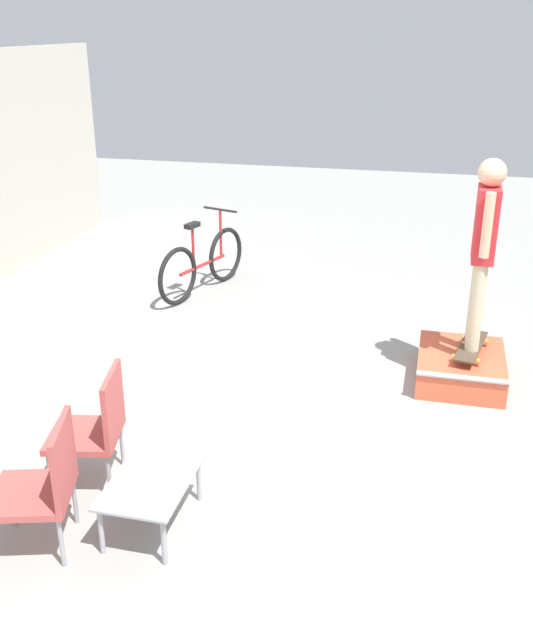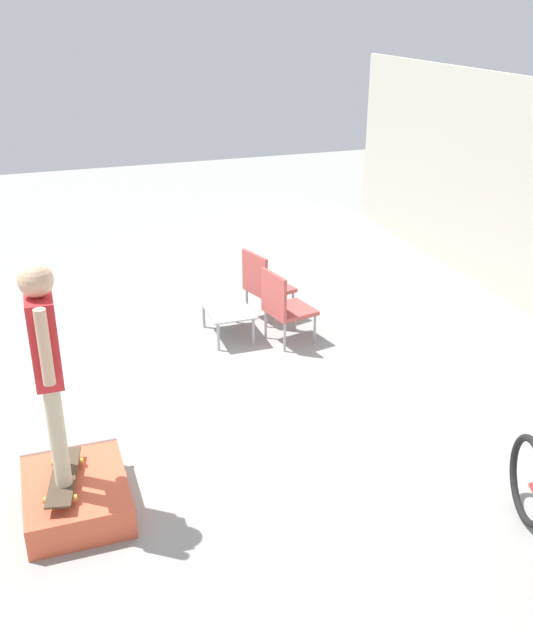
# 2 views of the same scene
# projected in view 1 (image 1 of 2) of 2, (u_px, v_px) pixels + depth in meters

# --- Properties ---
(ground_plane) EXTENTS (24.00, 24.00, 0.00)m
(ground_plane) POSITION_uv_depth(u_px,v_px,m) (337.00, 432.00, 6.23)
(ground_plane) COLOR gray
(skate_ramp_box) EXTENTS (1.06, 0.83, 0.31)m
(skate_ramp_box) POSITION_uv_depth(u_px,v_px,m) (460.00, 367.00, 7.08)
(skate_ramp_box) COLOR #DB5638
(skate_ramp_box) RESTS_ON ground_plane
(skateboard_on_ramp) EXTENTS (0.82, 0.36, 0.07)m
(skateboard_on_ramp) POSITION_uv_depth(u_px,v_px,m) (471.00, 346.00, 7.00)
(skateboard_on_ramp) COLOR #473828
(skateboard_on_ramp) RESTS_ON skate_ramp_box
(person_skater) EXTENTS (0.57, 0.25, 1.82)m
(person_skater) POSITION_uv_depth(u_px,v_px,m) (484.00, 239.00, 6.58)
(person_skater) COLOR #C6B793
(person_skater) RESTS_ON skateboard_on_ramp
(coffee_table) EXTENTS (0.81, 0.54, 0.38)m
(coffee_table) POSITION_uv_depth(u_px,v_px,m) (151.00, 485.00, 4.95)
(coffee_table) COLOR #9E9EA3
(coffee_table) RESTS_ON ground_plane
(patio_chair_left) EXTENTS (0.65, 0.65, 0.94)m
(patio_chair_left) POSITION_uv_depth(u_px,v_px,m) (45.00, 482.00, 4.70)
(patio_chair_left) COLOR #99999E
(patio_chair_left) RESTS_ON ground_plane
(patio_chair_right) EXTENTS (0.62, 0.62, 0.94)m
(patio_chair_right) POSITION_uv_depth(u_px,v_px,m) (96.00, 424.00, 5.37)
(patio_chair_right) COLOR #99999E
(patio_chair_right) RESTS_ON ground_plane
(bicycle) EXTENTS (1.73, 0.69, 1.04)m
(bicycle) POSITION_uv_depth(u_px,v_px,m) (203.00, 263.00, 9.32)
(bicycle) COLOR black
(bicycle) RESTS_ON ground_plane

